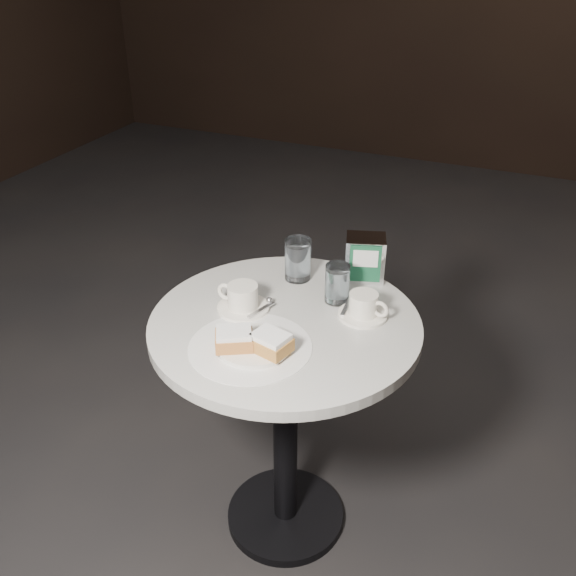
# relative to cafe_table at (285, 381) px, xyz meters

# --- Properties ---
(ground) EXTENTS (7.00, 7.00, 0.00)m
(ground) POSITION_rel_cafe_table_xyz_m (0.00, 0.00, -0.55)
(ground) COLOR black
(ground) RESTS_ON ground
(cafe_table) EXTENTS (0.70, 0.70, 0.74)m
(cafe_table) POSITION_rel_cafe_table_xyz_m (0.00, 0.00, 0.00)
(cafe_table) COLOR black
(cafe_table) RESTS_ON ground
(sugar_spill) EXTENTS (0.35, 0.35, 0.00)m
(sugar_spill) POSITION_rel_cafe_table_xyz_m (-0.03, -0.14, 0.20)
(sugar_spill) COLOR white
(sugar_spill) RESTS_ON cafe_table
(beignet_plate) EXTENTS (0.21, 0.21, 0.06)m
(beignet_plate) POSITION_rel_cafe_table_xyz_m (-0.02, -0.15, 0.22)
(beignet_plate) COLOR white
(beignet_plate) RESTS_ON cafe_table
(coffee_cup_left) EXTENTS (0.15, 0.14, 0.07)m
(coffee_cup_left) POSITION_rel_cafe_table_xyz_m (-0.12, 0.01, 0.23)
(coffee_cup_left) COLOR white
(coffee_cup_left) RESTS_ON cafe_table
(coffee_cup_right) EXTENTS (0.15, 0.15, 0.07)m
(coffee_cup_right) POSITION_rel_cafe_table_xyz_m (0.18, 0.10, 0.23)
(coffee_cup_right) COLOR white
(coffee_cup_right) RESTS_ON cafe_table
(water_glass_left) EXTENTS (0.09, 0.09, 0.12)m
(water_glass_left) POSITION_rel_cafe_table_xyz_m (-0.05, 0.22, 0.26)
(water_glass_left) COLOR white
(water_glass_left) RESTS_ON cafe_table
(water_glass_right) EXTENTS (0.09, 0.09, 0.11)m
(water_glass_right) POSITION_rel_cafe_table_xyz_m (0.09, 0.14, 0.25)
(water_glass_right) COLOR white
(water_glass_right) RESTS_ON cafe_table
(napkin_dispenser) EXTENTS (0.13, 0.12, 0.13)m
(napkin_dispenser) POSITION_rel_cafe_table_xyz_m (0.12, 0.29, 0.26)
(napkin_dispenser) COLOR white
(napkin_dispenser) RESTS_ON cafe_table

